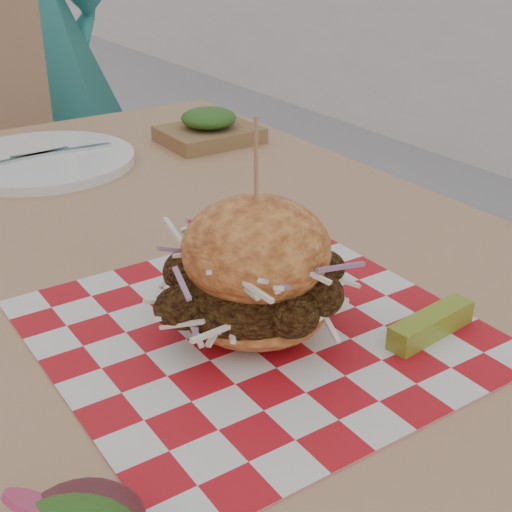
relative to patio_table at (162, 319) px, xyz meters
name	(u,v)px	position (x,y,z in m)	size (l,w,h in m)	color
patio_table	(162,319)	(0.00, 0.00, 0.00)	(0.80, 1.20, 0.75)	tan
paper_liner	(256,330)	(0.00, -0.19, 0.08)	(0.36, 0.36, 0.00)	#B4121C
sandwich	(256,276)	(0.00, -0.19, 0.13)	(0.17, 0.17, 0.19)	#E78D41
pickle_spear	(431,324)	(0.13, -0.28, 0.09)	(0.10, 0.02, 0.02)	olive
place_setting	(43,160)	(0.00, 0.38, 0.09)	(0.27, 0.27, 0.02)	white
kraft_tray	(209,129)	(0.27, 0.34, 0.10)	(0.15, 0.12, 0.06)	olive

